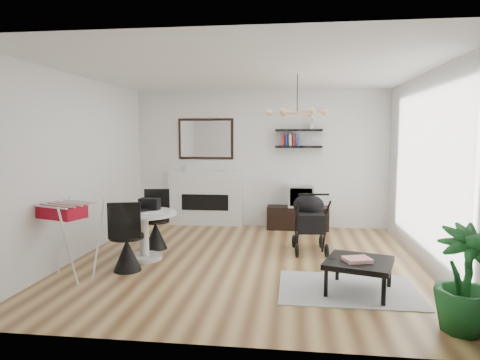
# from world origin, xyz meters

# --- Properties ---
(floor) EXTENTS (5.00, 5.00, 0.00)m
(floor) POSITION_xyz_m (0.00, 0.00, 0.00)
(floor) COLOR brown
(floor) RESTS_ON ground
(ceiling) EXTENTS (5.00, 5.00, 0.00)m
(ceiling) POSITION_xyz_m (0.00, 0.00, 2.70)
(ceiling) COLOR white
(ceiling) RESTS_ON wall_back
(wall_back) EXTENTS (5.00, 0.00, 5.00)m
(wall_back) POSITION_xyz_m (0.00, 2.50, 1.35)
(wall_back) COLOR white
(wall_back) RESTS_ON floor
(wall_left) EXTENTS (0.00, 5.00, 5.00)m
(wall_left) POSITION_xyz_m (-2.50, 0.00, 1.35)
(wall_left) COLOR white
(wall_left) RESTS_ON floor
(wall_right) EXTENTS (0.00, 5.00, 5.00)m
(wall_right) POSITION_xyz_m (2.50, 0.00, 1.35)
(wall_right) COLOR white
(wall_right) RESTS_ON floor
(sheer_curtain) EXTENTS (0.04, 3.60, 2.60)m
(sheer_curtain) POSITION_xyz_m (2.40, 0.20, 1.35)
(sheer_curtain) COLOR white
(sheer_curtain) RESTS_ON wall_right
(fireplace) EXTENTS (1.50, 0.17, 2.16)m
(fireplace) POSITION_xyz_m (-1.10, 2.42, 0.69)
(fireplace) COLOR white
(fireplace) RESTS_ON floor
(shelf_lower) EXTENTS (0.90, 0.25, 0.04)m
(shelf_lower) POSITION_xyz_m (0.75, 2.37, 1.60)
(shelf_lower) COLOR black
(shelf_lower) RESTS_ON wall_back
(shelf_upper) EXTENTS (0.90, 0.25, 0.04)m
(shelf_upper) POSITION_xyz_m (0.75, 2.37, 1.92)
(shelf_upper) COLOR black
(shelf_upper) RESTS_ON wall_back
(pendant_lamp) EXTENTS (0.90, 0.90, 0.10)m
(pendant_lamp) POSITION_xyz_m (0.70, 0.30, 2.15)
(pendant_lamp) COLOR tan
(pendant_lamp) RESTS_ON ceiling
(tv_console) EXTENTS (1.18, 0.41, 0.44)m
(tv_console) POSITION_xyz_m (0.75, 2.28, 0.22)
(tv_console) COLOR black
(tv_console) RESTS_ON floor
(crt_tv) EXTENTS (0.49, 0.43, 0.43)m
(crt_tv) POSITION_xyz_m (0.81, 2.28, 0.66)
(crt_tv) COLOR silver
(crt_tv) RESTS_ON tv_console
(dining_table) EXTENTS (0.96, 0.96, 0.70)m
(dining_table) POSITION_xyz_m (-1.51, -0.04, 0.46)
(dining_table) COLOR white
(dining_table) RESTS_ON floor
(laptop) EXTENTS (0.43, 0.40, 0.03)m
(laptop) POSITION_xyz_m (-1.58, -0.12, 0.71)
(laptop) COLOR black
(laptop) RESTS_ON dining_table
(black_bag) EXTENTS (0.30, 0.19, 0.18)m
(black_bag) POSITION_xyz_m (-1.49, 0.16, 0.79)
(black_bag) COLOR black
(black_bag) RESTS_ON dining_table
(newspaper) EXTENTS (0.46, 0.42, 0.01)m
(newspaper) POSITION_xyz_m (-1.38, -0.14, 0.71)
(newspaper) COLOR white
(newspaper) RESTS_ON dining_table
(drinking_glass) EXTENTS (0.05, 0.05, 0.09)m
(drinking_glass) POSITION_xyz_m (-1.75, 0.11, 0.75)
(drinking_glass) COLOR white
(drinking_glass) RESTS_ON dining_table
(chair_far) EXTENTS (0.46, 0.48, 0.95)m
(chair_far) POSITION_xyz_m (-1.53, 0.56, 0.30)
(chair_far) COLOR black
(chair_far) RESTS_ON floor
(chair_near) EXTENTS (0.49, 0.51, 0.96)m
(chair_near) POSITION_xyz_m (-1.55, -0.62, 0.30)
(chair_near) COLOR black
(chair_near) RESTS_ON floor
(drying_rack) EXTENTS (0.82, 0.79, 0.99)m
(drying_rack) POSITION_xyz_m (-2.18, -1.02, 0.52)
(drying_rack) COLOR white
(drying_rack) RESTS_ON floor
(stroller) EXTENTS (0.56, 0.84, 0.99)m
(stroller) POSITION_xyz_m (0.92, 0.71, 0.43)
(stroller) COLOR black
(stroller) RESTS_ON floor
(rug) EXTENTS (1.61, 1.16, 0.01)m
(rug) POSITION_xyz_m (1.32, -0.96, 0.01)
(rug) COLOR #AEAEAE
(rug) RESTS_ON floor
(coffee_table) EXTENTS (0.91, 0.91, 0.37)m
(coffee_table) POSITION_xyz_m (1.43, -1.04, 0.34)
(coffee_table) COLOR black
(coffee_table) RESTS_ON rug
(magazines) EXTENTS (0.35, 0.31, 0.04)m
(magazines) POSITION_xyz_m (1.40, -1.09, 0.40)
(magazines) COLOR #D3343F
(magazines) RESTS_ON coffee_table
(potted_plant) EXTENTS (0.61, 0.61, 1.00)m
(potted_plant) POSITION_xyz_m (2.25, -1.93, 0.50)
(potted_plant) COLOR #185521
(potted_plant) RESTS_ON floor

